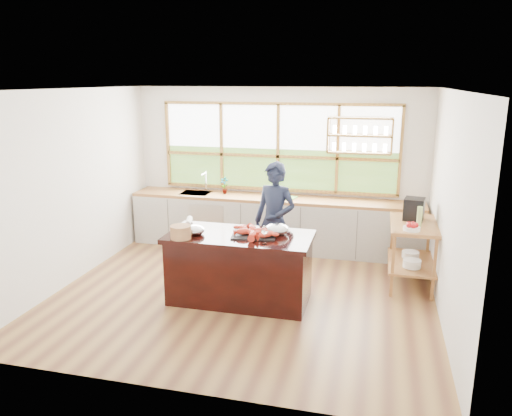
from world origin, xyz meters
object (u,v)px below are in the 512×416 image
(espresso_machine, at_px, (414,209))
(wicker_basket, at_px, (181,232))
(island, at_px, (240,268))
(cook, at_px, (275,222))

(espresso_machine, distance_m, wicker_basket, 3.27)
(island, height_order, cook, cook)
(cook, distance_m, wicker_basket, 1.50)
(island, height_order, espresso_machine, espresso_machine)
(espresso_machine, relative_size, wicker_basket, 1.19)
(island, xyz_separation_m, espresso_machine, (2.19, 1.28, 0.60))
(espresso_machine, bearing_deg, cook, -157.51)
(cook, height_order, espresso_machine, cook)
(island, distance_m, espresso_machine, 2.61)
(wicker_basket, bearing_deg, island, 25.74)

